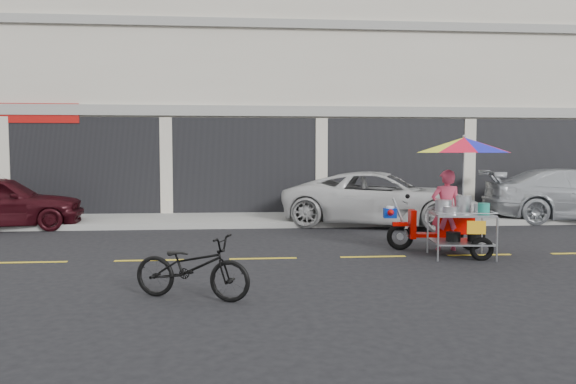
{
  "coord_description": "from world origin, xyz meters",
  "views": [
    {
      "loc": [
        -2.42,
        -9.91,
        1.89
      ],
      "look_at": [
        -1.5,
        0.6,
        1.15
      ],
      "focal_mm": 35.0,
      "sensor_mm": 36.0,
      "label": 1
    }
  ],
  "objects": [
    {
      "name": "centerline",
      "position": [
        0.0,
        0.0,
        0.0
      ],
      "size": [
        42.0,
        0.1,
        0.01
      ],
      "primitive_type": "cube",
      "color": "gold",
      "rests_on": "ground"
    },
    {
      "name": "white_pickup",
      "position": [
        1.27,
        4.34,
        0.7
      ],
      "size": [
        5.53,
        3.92,
        1.4
      ],
      "primitive_type": "imported",
      "rotation": [
        0.0,
        0.0,
        1.22
      ],
      "color": "silver",
      "rests_on": "ground"
    },
    {
      "name": "food_vendor_rig",
      "position": [
        1.59,
        0.15,
        1.4
      ],
      "size": [
        2.21,
        1.94,
        2.22
      ],
      "rotation": [
        0.0,
        0.0,
        -0.12
      ],
      "color": "black",
      "rests_on": "ground"
    },
    {
      "name": "near_bicycle",
      "position": [
        -3.03,
        -2.69,
        0.42
      ],
      "size": [
        1.68,
        1.09,
        0.84
      ],
      "primitive_type": "imported",
      "rotation": [
        0.0,
        0.0,
        1.21
      ],
      "color": "black",
      "rests_on": "ground"
    },
    {
      "name": "ground",
      "position": [
        0.0,
        0.0,
        0.0
      ],
      "size": [
        90.0,
        90.0,
        0.0
      ],
      "primitive_type": "plane",
      "color": "black"
    },
    {
      "name": "sidewalk",
      "position": [
        0.0,
        5.5,
        0.07
      ],
      "size": [
        45.0,
        3.0,
        0.15
      ],
      "primitive_type": "cube",
      "color": "gray",
      "rests_on": "ground"
    },
    {
      "name": "shophouse_block",
      "position": [
        2.82,
        10.59,
        4.24
      ],
      "size": [
        36.0,
        8.11,
        10.4
      ],
      "color": "beige",
      "rests_on": "ground"
    }
  ]
}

